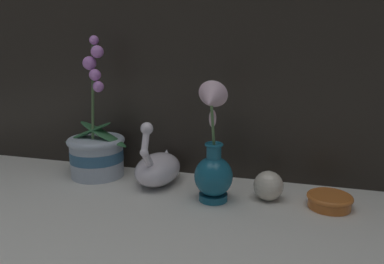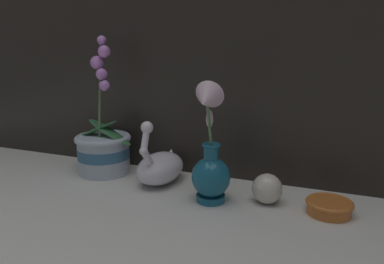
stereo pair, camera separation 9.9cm
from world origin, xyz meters
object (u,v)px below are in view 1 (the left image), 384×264
Objects in this scene: swan_figurine at (158,167)px; glass_sphere at (268,186)px; amber_dish at (330,200)px; blue_vase at (213,163)px; orchid_potted_plant at (97,150)px.

swan_figurine is 0.32m from glass_sphere.
glass_sphere is at bearing 177.32° from amber_dish.
blue_vase is at bearing -160.41° from glass_sphere.
orchid_potted_plant is 3.77× the size of amber_dish.
glass_sphere is (0.32, -0.03, -0.01)m from swan_figurine.
glass_sphere is at bearing -6.20° from swan_figurine.
orchid_potted_plant is 0.20m from swan_figurine.
orchid_potted_plant is 0.39m from blue_vase.
swan_figurine is at bearing 173.80° from glass_sphere.
amber_dish is at bearing 8.24° from blue_vase.
blue_vase is (0.38, -0.09, 0.02)m from orchid_potted_plant.
blue_vase is at bearing -13.66° from orchid_potted_plant.
blue_vase reaches higher than swan_figurine.
amber_dish is (0.47, -0.04, -0.03)m from swan_figurine.
orchid_potted_plant is 0.67m from amber_dish.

